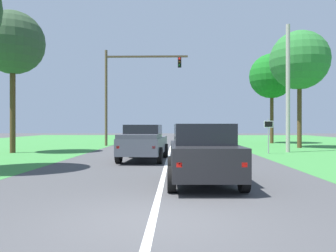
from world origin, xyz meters
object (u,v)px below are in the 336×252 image
Objects in this scene: red_suv_near at (202,152)px; pickup_truck_lead at (144,142)px; utility_pole_right at (288,88)px; oak_tree_right at (272,76)px; traffic_light at (126,83)px; extra_tree_2 at (13,43)px; extra_tree_1 at (299,60)px; keep_moving_sign at (269,131)px.

red_suv_near is 0.88× the size of pickup_truck_lead.
oak_tree_right is at bearing 79.10° from utility_pole_right.
oak_tree_right is (14.53, 4.65, 1.28)m from traffic_light.
extra_tree_2 reaches higher than traffic_light.
red_suv_near is at bearing -69.60° from pickup_truck_lead.
pickup_truck_lead is 0.55× the size of oak_tree_right.
oak_tree_right is 0.97× the size of extra_tree_1.
pickup_truck_lead is 0.59× the size of traffic_light.
extra_tree_2 reaches higher than pickup_truck_lead.
extra_tree_1 reaches higher than traffic_light.
extra_tree_2 is at bearing 153.16° from pickup_truck_lead.
utility_pole_right is 0.92× the size of extra_tree_2.
utility_pole_right is at bearing -30.26° from traffic_light.
red_suv_near is 20.90m from traffic_light.
red_suv_near is at bearing -110.61° from oak_tree_right.
oak_tree_right is 24.54m from extra_tree_2.
traffic_light is at bearing 105.37° from red_suv_near.
oak_tree_right is at bearing 17.74° from traffic_light.
keep_moving_sign is (7.74, 4.48, 0.51)m from pickup_truck_lead.
keep_moving_sign is at bearing 65.25° from red_suv_near.
extra_tree_1 is at bearing -9.68° from traffic_light.
extra_tree_1 is 21.89m from extra_tree_2.
utility_pole_right is (12.26, -7.15, -1.30)m from traffic_light.
extra_tree_2 is at bearing -128.27° from traffic_light.
extra_tree_2 is at bearing -177.00° from utility_pole_right.
red_suv_near is 0.51× the size of utility_pole_right.
utility_pole_right is at bearing 31.13° from pickup_truck_lead.
extra_tree_2 is (-21.16, -5.61, 0.16)m from extra_tree_1.
extra_tree_1 reaches higher than oak_tree_right.
keep_moving_sign is (10.60, -8.35, -4.24)m from traffic_light.
oak_tree_right is 7.17m from extra_tree_1.
keep_moving_sign is 3.58m from utility_pole_right.
oak_tree_right is (11.67, 17.47, 6.02)m from pickup_truck_lead.
extra_tree_2 is at bearing 135.75° from red_suv_near.
pickup_truck_lead is 0.58× the size of utility_pole_right.
keep_moving_sign reaches higher than red_suv_near.
keep_moving_sign is at bearing -0.74° from extra_tree_2.
red_suv_near is 14.65m from utility_pole_right.
pickup_truck_lead is at bearing -139.06° from extra_tree_1.
pickup_truck_lead is 2.25× the size of keep_moving_sign.
pickup_truck_lead is at bearing -77.41° from traffic_light.
extra_tree_2 is at bearing 179.26° from keep_moving_sign.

